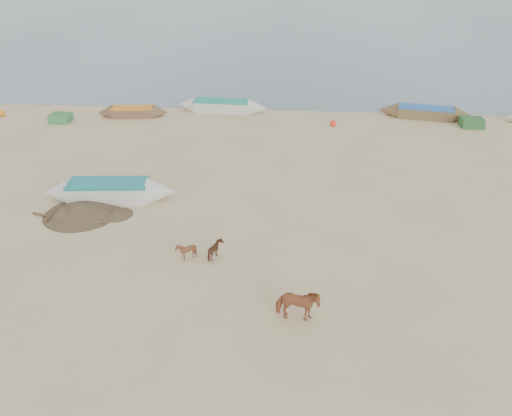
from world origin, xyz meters
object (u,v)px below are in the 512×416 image
at_px(calf_right, 216,250).
at_px(near_canoe, 109,191).
at_px(calf_front, 186,251).
at_px(cow_adult, 297,305).

relative_size(calf_right, near_canoe, 0.12).
distance_m(calf_front, near_canoe, 7.05).
bearing_deg(near_canoe, calf_front, -50.68).
bearing_deg(calf_front, near_canoe, -127.29).
bearing_deg(calf_right, calf_front, 92.20).
distance_m(calf_front, calf_right, 1.23).
relative_size(cow_adult, near_canoe, 0.23).
distance_m(cow_adult, calf_front, 5.69).
xyz_separation_m(calf_front, calf_right, (1.21, 0.17, -0.02)).
xyz_separation_m(calf_front, near_canoe, (-4.94, 5.04, 0.09)).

